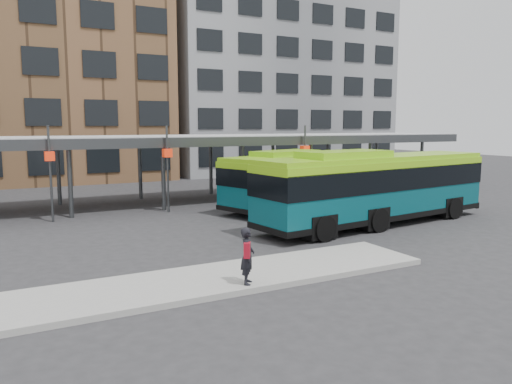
% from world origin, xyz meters
% --- Properties ---
extents(ground, '(120.00, 120.00, 0.00)m').
position_xyz_m(ground, '(0.00, 0.00, 0.00)').
color(ground, '#28282B').
rests_on(ground, ground).
extents(boarding_island, '(14.00, 3.00, 0.18)m').
position_xyz_m(boarding_island, '(-5.50, -3.00, 0.09)').
color(boarding_island, gray).
rests_on(boarding_island, ground).
extents(canopy, '(40.00, 6.53, 4.80)m').
position_xyz_m(canopy, '(-0.06, 12.87, 3.91)').
color(canopy, '#999B9E').
rests_on(canopy, ground).
extents(building_brick, '(26.00, 14.00, 22.00)m').
position_xyz_m(building_brick, '(-10.00, 32.00, 11.00)').
color(building_brick, brown).
rests_on(building_brick, ground).
extents(building_grey, '(24.00, 14.00, 20.00)m').
position_xyz_m(building_grey, '(16.00, 32.00, 10.00)').
color(building_grey, slate).
rests_on(building_grey, ground).
extents(bus_front, '(13.50, 4.40, 3.65)m').
position_xyz_m(bus_front, '(4.87, 1.74, 1.90)').
color(bus_front, '#07434D').
rests_on(bus_front, ground).
extents(bus_rear, '(12.51, 6.18, 3.39)m').
position_xyz_m(bus_rear, '(5.12, 8.06, 1.77)').
color(bus_rear, '#07434D').
rests_on(bus_rear, ground).
extents(pedestrian, '(0.66, 0.73, 1.68)m').
position_xyz_m(pedestrian, '(-5.06, -4.08, 1.03)').
color(pedestrian, black).
rests_on(pedestrian, boarding_island).
extents(bike_rack, '(4.60, 1.24, 1.07)m').
position_xyz_m(bike_rack, '(12.34, 12.22, 0.49)').
color(bike_rack, slate).
rests_on(bike_rack, ground).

